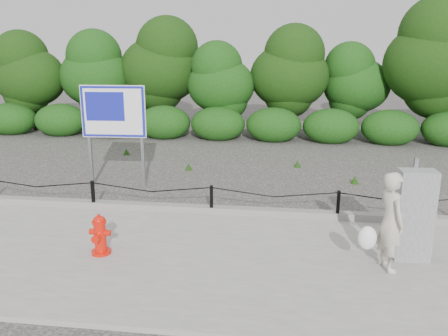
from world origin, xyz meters
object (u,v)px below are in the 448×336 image
at_px(pedestrian, 389,222).
at_px(advertising_sign, 113,116).
at_px(utility_cabinet, 414,215).
at_px(fire_hydrant, 100,235).

bearing_deg(pedestrian, advertising_sign, 36.49).
relative_size(pedestrian, utility_cabinet, 0.95).
distance_m(fire_hydrant, advertising_sign, 4.21).
bearing_deg(fire_hydrant, utility_cabinet, 9.23).
relative_size(fire_hydrant, advertising_sign, 0.28).
bearing_deg(fire_hydrant, advertising_sign, 109.72).
bearing_deg(pedestrian, fire_hydrant, 71.09).
bearing_deg(utility_cabinet, pedestrian, -141.95).
relative_size(fire_hydrant, pedestrian, 0.44).
distance_m(pedestrian, advertising_sign, 6.86).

